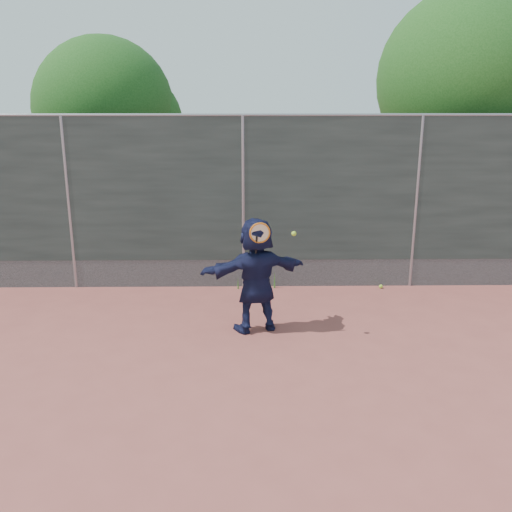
{
  "coord_description": "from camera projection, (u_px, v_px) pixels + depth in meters",
  "views": [
    {
      "loc": [
        0.08,
        -6.2,
        3.4
      ],
      "look_at": [
        0.19,
        1.58,
        1.13
      ],
      "focal_mm": 40.0,
      "sensor_mm": 36.0,
      "label": 1
    }
  ],
  "objects": [
    {
      "name": "tree_right",
      "position": [
        475.0,
        85.0,
        11.51
      ],
      "size": [
        3.78,
        3.6,
        5.39
      ],
      "color": "#382314",
      "rests_on": "ground"
    },
    {
      "name": "ball_ground",
      "position": [
        381.0,
        286.0,
        10.14
      ],
      "size": [
        0.07,
        0.07,
        0.07
      ],
      "primitive_type": "sphere",
      "color": "#A1D02E",
      "rests_on": "ground"
    },
    {
      "name": "swing_action",
      "position": [
        263.0,
        234.0,
        7.8
      ],
      "size": [
        0.64,
        0.2,
        0.51
      ],
      "color": "orange",
      "rests_on": "ground"
    },
    {
      "name": "tree_left",
      "position": [
        112.0,
        112.0,
        12.33
      ],
      "size": [
        3.15,
        3.0,
        4.53
      ],
      "color": "#382314",
      "rests_on": "ground"
    },
    {
      "name": "ground",
      "position": [
        242.0,
        382.0,
        6.9
      ],
      "size": [
        80.0,
        80.0,
        0.0
      ],
      "primitive_type": "plane",
      "color": "#9E4C42",
      "rests_on": "ground"
    },
    {
      "name": "fence",
      "position": [
        243.0,
        199.0,
        9.82
      ],
      "size": [
        20.0,
        0.06,
        3.03
      ],
      "color": "#38423D",
      "rests_on": "ground"
    },
    {
      "name": "weed_clump",
      "position": [
        260.0,
        281.0,
        10.12
      ],
      "size": [
        0.68,
        0.07,
        0.3
      ],
      "color": "#387226",
      "rests_on": "ground"
    },
    {
      "name": "player",
      "position": [
        256.0,
        275.0,
        8.18
      ],
      "size": [
        1.64,
        0.95,
        1.69
      ],
      "primitive_type": "imported",
      "rotation": [
        0.0,
        0.0,
        3.45
      ],
      "color": "#15193C",
      "rests_on": "ground"
    }
  ]
}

